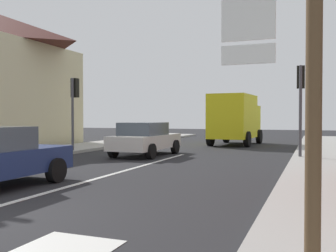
{
  "coord_description": "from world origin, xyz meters",
  "views": [
    {
      "loc": [
        5.59,
        -4.57,
        1.69
      ],
      "look_at": [
        0.73,
        8.22,
        1.39
      ],
      "focal_mm": 41.28,
      "sensor_mm": 36.0,
      "label": 1
    }
  ],
  "objects_px": {
    "delivery_truck": "(235,118)",
    "sedan_far": "(145,138)",
    "traffic_light_near_left": "(74,98)",
    "traffic_light_near_right": "(301,90)",
    "route_sign_post": "(314,92)"
  },
  "relations": [
    {
      "from": "sedan_far",
      "to": "route_sign_post",
      "type": "height_order",
      "value": "route_sign_post"
    },
    {
      "from": "delivery_truck",
      "to": "traffic_light_near_right",
      "type": "distance_m",
      "value": 8.47
    },
    {
      "from": "sedan_far",
      "to": "traffic_light_near_right",
      "type": "bearing_deg",
      "value": 6.6
    },
    {
      "from": "delivery_truck",
      "to": "traffic_light_near_right",
      "type": "height_order",
      "value": "traffic_light_near_right"
    },
    {
      "from": "traffic_light_near_left",
      "to": "route_sign_post",
      "type": "bearing_deg",
      "value": -48.2
    },
    {
      "from": "route_sign_post",
      "to": "traffic_light_near_left",
      "type": "distance_m",
      "value": 15.99
    },
    {
      "from": "route_sign_post",
      "to": "traffic_light_near_right",
      "type": "relative_size",
      "value": 0.85
    },
    {
      "from": "route_sign_post",
      "to": "traffic_light_near_left",
      "type": "relative_size",
      "value": 0.9
    },
    {
      "from": "sedan_far",
      "to": "delivery_truck",
      "type": "xyz_separation_m",
      "value": [
        2.42,
        8.11,
        0.89
      ]
    },
    {
      "from": "sedan_far",
      "to": "traffic_light_near_left",
      "type": "relative_size",
      "value": 1.2
    },
    {
      "from": "traffic_light_near_left",
      "to": "traffic_light_near_right",
      "type": "bearing_deg",
      "value": 4.43
    },
    {
      "from": "delivery_truck",
      "to": "sedan_far",
      "type": "bearing_deg",
      "value": -106.63
    },
    {
      "from": "route_sign_post",
      "to": "traffic_light_near_left",
      "type": "bearing_deg",
      "value": 131.8
    },
    {
      "from": "sedan_far",
      "to": "delivery_truck",
      "type": "bearing_deg",
      "value": 73.37
    },
    {
      "from": "sedan_far",
      "to": "traffic_light_near_right",
      "type": "xyz_separation_m",
      "value": [
        6.47,
        0.75,
        2.02
      ]
    }
  ]
}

